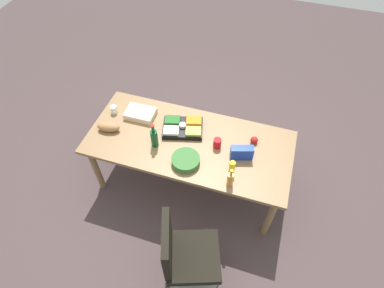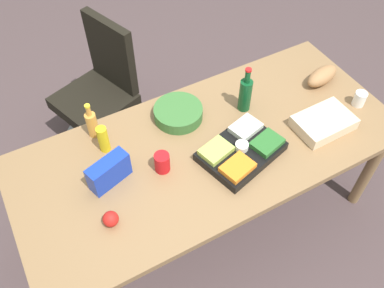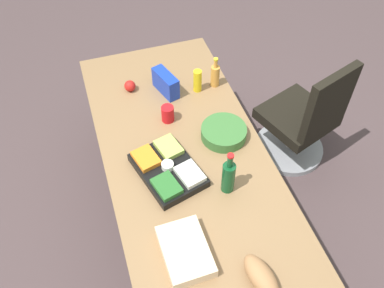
% 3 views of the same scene
% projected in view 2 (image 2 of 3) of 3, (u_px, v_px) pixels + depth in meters
% --- Properties ---
extents(ground_plane, '(10.00, 10.00, 0.00)m').
position_uv_depth(ground_plane, '(206.00, 216.00, 2.83)').
color(ground_plane, '#473839').
extents(conference_table, '(2.13, 0.95, 0.76)m').
position_uv_depth(conference_table, '(209.00, 154.00, 2.31)').
color(conference_table, olive).
rests_on(conference_table, ground).
extents(office_chair, '(0.61, 0.61, 0.96)m').
position_uv_depth(office_chair, '(101.00, 101.00, 3.04)').
color(office_chair, gray).
rests_on(office_chair, ground).
extents(apple_red, '(0.10, 0.10, 0.08)m').
position_uv_depth(apple_red, '(111.00, 219.00, 1.92)').
color(apple_red, red).
rests_on(apple_red, conference_table).
extents(mustard_bottle, '(0.07, 0.07, 0.16)m').
position_uv_depth(mustard_bottle, '(103.00, 139.00, 2.17)').
color(mustard_bottle, yellow).
rests_on(mustard_bottle, conference_table).
extents(bread_loaf, '(0.26, 0.15, 0.10)m').
position_uv_depth(bread_loaf, '(322.00, 76.00, 2.53)').
color(bread_loaf, '#9F6F45').
rests_on(bread_loaf, conference_table).
extents(sheet_cake, '(0.32, 0.22, 0.07)m').
position_uv_depth(sheet_cake, '(324.00, 123.00, 2.31)').
color(sheet_cake, beige).
rests_on(sheet_cake, conference_table).
extents(wine_bottle, '(0.08, 0.08, 0.29)m').
position_uv_depth(wine_bottle, '(245.00, 94.00, 2.34)').
color(wine_bottle, '#0E4621').
rests_on(wine_bottle, conference_table).
extents(chip_bag_blue, '(0.23, 0.14, 0.15)m').
position_uv_depth(chip_bag_blue, '(109.00, 172.00, 2.04)').
color(chip_bag_blue, '#1735AC').
rests_on(chip_bag_blue, conference_table).
extents(salad_bowl, '(0.30, 0.30, 0.07)m').
position_uv_depth(salad_bowl, '(178.00, 113.00, 2.35)').
color(salad_bowl, '#366A30').
rests_on(salad_bowl, conference_table).
extents(paper_cup, '(0.08, 0.08, 0.09)m').
position_uv_depth(paper_cup, '(360.00, 99.00, 2.41)').
color(paper_cup, white).
rests_on(paper_cup, conference_table).
extents(red_solo_cup, '(0.08, 0.08, 0.11)m').
position_uv_depth(red_solo_cup, '(162.00, 162.00, 2.11)').
color(red_solo_cup, red).
rests_on(red_solo_cup, conference_table).
extents(veggie_tray, '(0.48, 0.40, 0.09)m').
position_uv_depth(veggie_tray, '(241.00, 150.00, 2.18)').
color(veggie_tray, black).
rests_on(veggie_tray, conference_table).
extents(dressing_bottle, '(0.07, 0.07, 0.23)m').
position_uv_depth(dressing_bottle, '(92.00, 124.00, 2.23)').
color(dressing_bottle, '#CB8A38').
rests_on(dressing_bottle, conference_table).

